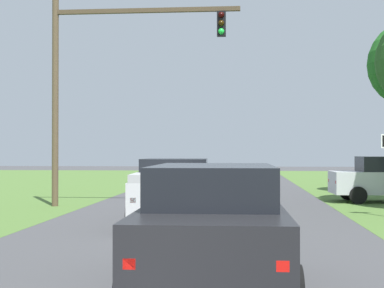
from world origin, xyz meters
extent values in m
plane|color=#424244|center=(0.00, 9.01, 0.00)|extent=(120.00, 120.00, 0.00)
cube|color=black|center=(0.80, 4.44, 0.83)|extent=(2.06, 4.60, 0.93)
cube|color=black|center=(0.80, 4.67, 1.58)|extent=(1.80, 2.86, 0.58)
cube|color=red|center=(0.01, 2.17, 0.87)|extent=(0.14, 0.06, 0.12)
cube|color=red|center=(1.65, 2.19, 0.87)|extent=(0.14, 0.06, 0.12)
cylinder|color=black|center=(-0.22, 5.85, 0.36)|extent=(0.25, 0.72, 0.72)
cylinder|color=black|center=(1.78, 5.87, 0.36)|extent=(0.25, 0.72, 0.72)
cube|color=silver|center=(-0.65, 12.36, 0.85)|extent=(2.26, 5.60, 0.91)
cube|color=black|center=(-0.64, 12.09, 1.58)|extent=(1.87, 2.17, 0.55)
cube|color=#B8B8B8|center=(-0.58, 10.65, 1.41)|extent=(2.01, 2.18, 0.20)
cube|color=red|center=(-1.37, 9.60, 0.90)|extent=(0.14, 0.07, 0.12)
cube|color=red|center=(0.29, 9.67, 0.90)|extent=(0.14, 0.07, 0.12)
cylinder|color=black|center=(-1.74, 14.03, 0.40)|extent=(0.28, 0.81, 0.80)
cylinder|color=black|center=(0.29, 14.12, 0.40)|extent=(0.28, 0.81, 0.80)
cylinder|color=black|center=(-1.59, 10.61, 0.40)|extent=(0.28, 0.81, 0.80)
cylinder|color=black|center=(0.43, 10.70, 0.40)|extent=(0.28, 0.81, 0.80)
cylinder|color=brown|center=(-5.72, 16.94, 3.93)|extent=(0.24, 0.24, 7.87)
cube|color=#4C3D2B|center=(-2.27, 16.94, 7.27)|extent=(6.91, 0.16, 0.16)
cube|color=black|center=(0.50, 16.94, 6.72)|extent=(0.32, 0.28, 0.90)
sphere|color=black|center=(0.50, 16.79, 7.02)|extent=(0.22, 0.22, 0.22)
sphere|color=black|center=(0.50, 16.79, 6.72)|extent=(0.22, 0.22, 0.22)
sphere|color=#1ED83F|center=(0.50, 16.79, 6.42)|extent=(0.22, 0.22, 0.22)
cube|color=red|center=(4.89, 20.42, 0.83)|extent=(0.07, 0.14, 0.12)
cube|color=red|center=(4.95, 18.94, 0.83)|extent=(0.07, 0.14, 0.12)
cylinder|color=black|center=(5.68, 20.61, 0.34)|extent=(0.69, 0.24, 0.68)
cylinder|color=black|center=(5.75, 18.80, 0.34)|extent=(0.69, 0.24, 0.68)
camera|label=1|loc=(1.21, -3.95, 2.10)|focal=53.58mm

